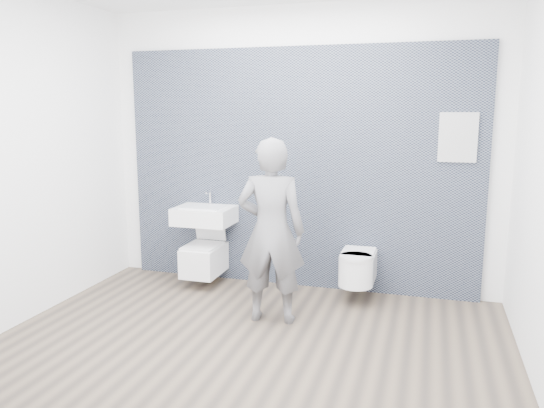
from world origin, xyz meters
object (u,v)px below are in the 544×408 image
(washbasin, at_px, (204,215))
(toilet_rounded, at_px, (357,268))
(visitor, at_px, (271,231))
(toilet_square, at_px, (204,257))

(washbasin, height_order, toilet_rounded, washbasin)
(washbasin, relative_size, visitor, 0.37)
(toilet_square, bearing_deg, toilet_rounded, -0.92)
(toilet_square, xyz_separation_m, toilet_rounded, (1.58, -0.03, 0.04))
(toilet_rounded, distance_m, visitor, 1.04)
(washbasin, xyz_separation_m, toilet_rounded, (1.58, -0.05, -0.41))
(washbasin, bearing_deg, visitor, -37.87)
(toilet_square, xyz_separation_m, visitor, (0.94, -0.70, 0.50))
(washbasin, relative_size, toilet_square, 0.86)
(toilet_square, relative_size, visitor, 0.43)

